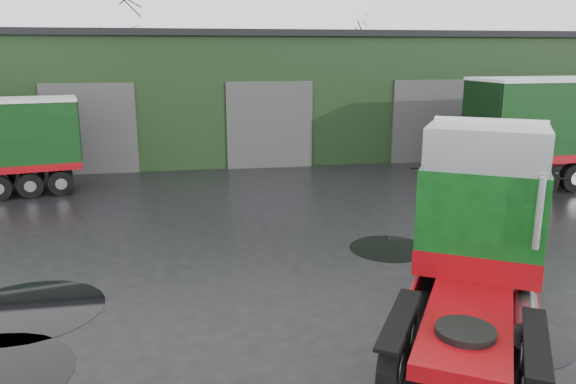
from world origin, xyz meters
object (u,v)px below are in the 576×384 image
Objects in this scene: tree_back_b at (344,73)px; warehouse at (254,91)px; tree_back_a at (123,60)px; hero_tractor at (476,243)px.

warehouse is at bearing -128.66° from tree_back_b.
warehouse is 12.82m from tree_back_b.
tree_back_a is 16.03m from tree_back_b.
hero_tractor is at bearing -86.87° from warehouse.
tree_back_a is 1.27× the size of tree_back_b.
tree_back_b is (6.74, 33.00, 1.78)m from hero_tractor.
tree_back_b is at bearing 109.85° from hero_tractor.
warehouse is 5.11× the size of hero_tractor.
tree_back_a is (-9.26, 33.00, 2.78)m from hero_tractor.
tree_back_a is at bearing 128.66° from warehouse.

